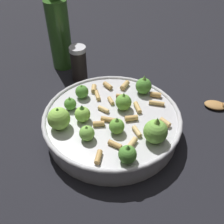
{
  "coord_description": "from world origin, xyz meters",
  "views": [
    {
      "loc": [
        -0.38,
        -0.14,
        0.41
      ],
      "look_at": [
        0.0,
        0.0,
        0.06
      ],
      "focal_mm": 40.84,
      "sensor_mm": 36.0,
      "label": 1
    }
  ],
  "objects": [
    {
      "name": "olive_oil_bottle",
      "position": [
        0.21,
        0.23,
        0.1
      ],
      "size": [
        0.06,
        0.06,
        0.24
      ],
      "color": "#336023",
      "rests_on": "ground"
    },
    {
      "name": "cooking_pan",
      "position": [
        -0.0,
        -0.0,
        0.03
      ],
      "size": [
        0.3,
        0.3,
        0.1
      ],
      "color": "#B7B7BC",
      "rests_on": "ground"
    },
    {
      "name": "ground_plane",
      "position": [
        0.0,
        0.0,
        0.0
      ],
      "size": [
        2.4,
        2.4,
        0.0
      ],
      "primitive_type": "plane",
      "color": "black"
    },
    {
      "name": "pepper_shaker",
      "position": [
        0.16,
        0.15,
        0.05
      ],
      "size": [
        0.04,
        0.04,
        0.1
      ],
      "color": "black",
      "rests_on": "ground"
    }
  ]
}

